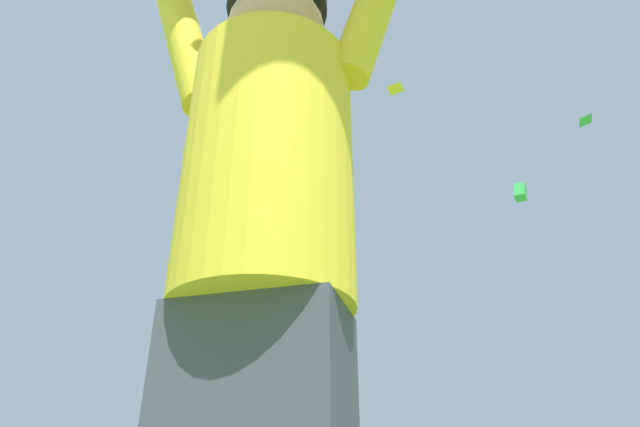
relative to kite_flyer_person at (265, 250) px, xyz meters
name	(u,v)px	position (x,y,z in m)	size (l,w,h in m)	color
kite_flyer_person	(265,250)	(0.00, 0.00, 0.00)	(0.81, 0.41, 1.92)	#424751
distant_kite_red_high_right	(265,361)	(-2.42, 16.97, 3.95)	(1.15, 1.10, 2.11)	red
distant_kite_yellow_mid_left	(395,88)	(2.87, 19.92, 17.66)	(0.92, 0.92, 0.16)	yellow
distant_kite_green_mid_right	(520,192)	(10.63, 27.62, 16.21)	(1.02, 1.02, 1.16)	green
distant_kite_green_far_center	(585,120)	(8.05, 13.77, 10.76)	(0.57, 0.58, 0.23)	green
marker_flag	(244,426)	(-1.43, 8.22, 0.80)	(0.30, 0.24, 2.00)	silver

